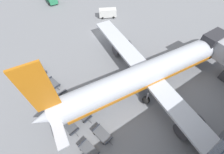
{
  "coord_description": "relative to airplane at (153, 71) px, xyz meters",
  "views": [
    {
      "loc": [
        27.08,
        -14.96,
        21.87
      ],
      "look_at": [
        13.78,
        -5.98,
        1.73
      ],
      "focal_mm": 24.0,
      "sensor_mm": 36.0,
      "label": 1
    }
  ],
  "objects": [
    {
      "name": "baggage_dolly_row_near_col_a",
      "position": [
        -12.97,
        -17.85,
        -2.89
      ],
      "size": [
        3.42,
        1.86,
        0.92
      ],
      "color": "#515459",
      "rests_on": "ground_plane"
    },
    {
      "name": "baggage_dolly_row_mid_a_col_b",
      "position": [
        -9.28,
        -14.5,
        -2.89
      ],
      "size": [
        3.42,
        2.05,
        0.92
      ],
      "color": "#515459",
      "rests_on": "ground_plane"
    },
    {
      "name": "service_van",
      "position": [
        -23.16,
        6.07,
        -2.16
      ],
      "size": [
        3.73,
        4.87,
        2.23
      ],
      "color": "white",
      "rests_on": "ground_plane"
    },
    {
      "name": "baggage_dolly_row_near_col_d",
      "position": [
        -0.52,
        -15.13,
        -2.89
      ],
      "size": [
        3.42,
        1.88,
        0.92
      ],
      "color": "#515459",
      "rests_on": "ground_plane"
    },
    {
      "name": "baggage_dolly_row_mid_a_col_c",
      "position": [
        -5.13,
        -13.49,
        -2.89
      ],
      "size": [
        3.42,
        1.97,
        0.92
      ],
      "color": "#515459",
      "rests_on": "ground_plane"
    },
    {
      "name": "baggage_dolly_row_mid_a_col_d",
      "position": [
        -1.11,
        -12.72,
        -2.89
      ],
      "size": [
        3.42,
        1.92,
        0.92
      ],
      "color": "#515459",
      "rests_on": "ground_plane"
    },
    {
      "name": "baggage_dolly_row_mid_a_col_e",
      "position": [
        3.1,
        -11.89,
        -2.89
      ],
      "size": [
        3.42,
        1.95,
        0.92
      ],
      "color": "#515459",
      "rests_on": "ground_plane"
    },
    {
      "name": "airplane",
      "position": [
        0.0,
        0.0,
        0.0
      ],
      "size": [
        35.42,
        38.83,
        12.74
      ],
      "color": "silver",
      "rests_on": "ground_plane"
    },
    {
      "name": "baggage_dolly_row_near_col_c",
      "position": [
        -4.53,
        -16.08,
        -2.89
      ],
      "size": [
        3.42,
        2.03,
        0.92
      ],
      "color": "#515459",
      "rests_on": "ground_plane"
    },
    {
      "name": "baggage_dolly_row_mid_a_col_a",
      "position": [
        -13.59,
        -15.41,
        -2.89
      ],
      "size": [
        3.42,
        1.96,
        0.92
      ],
      "color": "#515459",
      "rests_on": "ground_plane"
    },
    {
      "name": "ground_plane",
      "position": [
        -17.64,
        0.42,
        -3.36
      ],
      "size": [
        500.0,
        500.0,
        0.0
      ],
      "primitive_type": "plane",
      "color": "gray"
    },
    {
      "name": "baggage_dolly_row_near_col_e",
      "position": [
        3.82,
        -14.39,
        -2.89
      ],
      "size": [
        3.42,
        2.05,
        0.92
      ],
      "color": "#515459",
      "rests_on": "ground_plane"
    },
    {
      "name": "baggage_dolly_row_near_col_b",
      "position": [
        -8.99,
        -16.91,
        -2.89
      ],
      "size": [
        3.42,
        2.07,
        0.92
      ],
      "color": "#515459",
      "rests_on": "ground_plane"
    }
  ]
}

